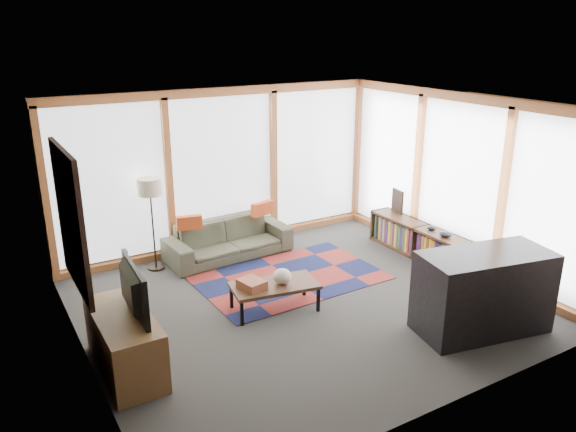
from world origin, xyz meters
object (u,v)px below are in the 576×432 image
bookshelf (420,241)px  bar_counter (483,292)px  sofa (228,239)px  coffee_table (275,297)px  tv_console (125,343)px  television (126,290)px  floor_lamp (153,225)px

bookshelf → bar_counter: 2.28m
sofa → coffee_table: (-0.25, -1.93, -0.11)m
tv_console → television: 0.60m
floor_lamp → bar_counter: (2.80, -3.74, -0.21)m
sofa → bookshelf: sofa is taller
coffee_table → tv_console: size_ratio=0.85×
tv_console → television: (0.06, -0.01, 0.60)m
coffee_table → bookshelf: (2.85, 0.37, 0.07)m
sofa → bookshelf: bearing=-34.2°
sofa → television: television is taller
television → bar_counter: (3.84, -1.32, -0.43)m
bar_counter → television: bearing=172.4°
tv_console → television: bearing=-7.2°
floor_lamp → tv_console: (-1.10, -2.41, -0.38)m
tv_console → television: size_ratio=1.37×
coffee_table → tv_console: 2.04m
bookshelf → tv_console: tv_console is taller
coffee_table → tv_console: bearing=-169.9°
sofa → tv_console: size_ratio=1.53×
sofa → television: 3.23m
bar_counter → tv_console: bearing=172.6°
coffee_table → bookshelf: 2.88m
sofa → bar_counter: bearing=-68.9°
floor_lamp → television: size_ratio=1.49×
bookshelf → tv_console: 4.91m
floor_lamp → bookshelf: 4.14m
bar_counter → coffee_table: bearing=149.7°
tv_console → coffee_table: bearing=10.1°
floor_lamp → bookshelf: (3.76, -1.68, -0.45)m
tv_console → bar_counter: (3.90, -1.33, 0.17)m
television → bar_counter: size_ratio=0.61×
floor_lamp → television: (-1.04, -2.42, 0.22)m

